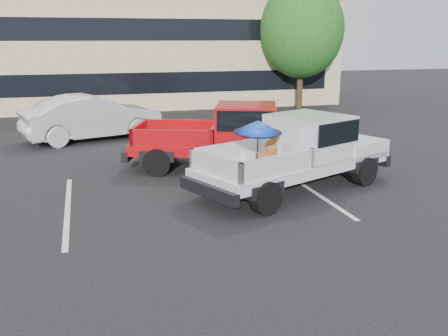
{
  "coord_description": "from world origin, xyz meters",
  "views": [
    {
      "loc": [
        -2.49,
        -9.37,
        3.79
      ],
      "look_at": [
        0.1,
        -0.2,
        1.3
      ],
      "focal_mm": 40.0,
      "sensor_mm": 36.0,
      "label": 1
    }
  ],
  "objects_px": {
    "tree_right": "(302,30)",
    "silver_sedan": "(93,117)",
    "red_pickup": "(240,134)",
    "tree_back": "(210,28)",
    "silver_pickup": "(303,148)"
  },
  "relations": [
    {
      "from": "silver_pickup",
      "to": "silver_sedan",
      "type": "relative_size",
      "value": 1.15
    },
    {
      "from": "tree_right",
      "to": "silver_pickup",
      "type": "height_order",
      "value": "tree_right"
    },
    {
      "from": "tree_right",
      "to": "tree_back",
      "type": "distance_m",
      "value": 8.55
    },
    {
      "from": "tree_back",
      "to": "silver_pickup",
      "type": "relative_size",
      "value": 1.19
    },
    {
      "from": "tree_right",
      "to": "silver_sedan",
      "type": "height_order",
      "value": "tree_right"
    },
    {
      "from": "silver_pickup",
      "to": "tree_back",
      "type": "bearing_deg",
      "value": 58.48
    },
    {
      "from": "tree_right",
      "to": "silver_sedan",
      "type": "bearing_deg",
      "value": -152.31
    },
    {
      "from": "silver_pickup",
      "to": "silver_sedan",
      "type": "xyz_separation_m",
      "value": [
        -5.04,
        8.02,
        -0.19
      ]
    },
    {
      "from": "tree_back",
      "to": "red_pickup",
      "type": "distance_m",
      "value": 20.34
    },
    {
      "from": "silver_pickup",
      "to": "red_pickup",
      "type": "bearing_deg",
      "value": 90.13
    },
    {
      "from": "red_pickup",
      "to": "silver_sedan",
      "type": "distance_m",
      "value": 7.06
    },
    {
      "from": "silver_sedan",
      "to": "tree_back",
      "type": "bearing_deg",
      "value": -47.78
    },
    {
      "from": "tree_back",
      "to": "silver_sedan",
      "type": "height_order",
      "value": "tree_back"
    },
    {
      "from": "silver_pickup",
      "to": "silver_sedan",
      "type": "distance_m",
      "value": 9.47
    },
    {
      "from": "tree_back",
      "to": "silver_pickup",
      "type": "bearing_deg",
      "value": -98.15
    }
  ]
}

